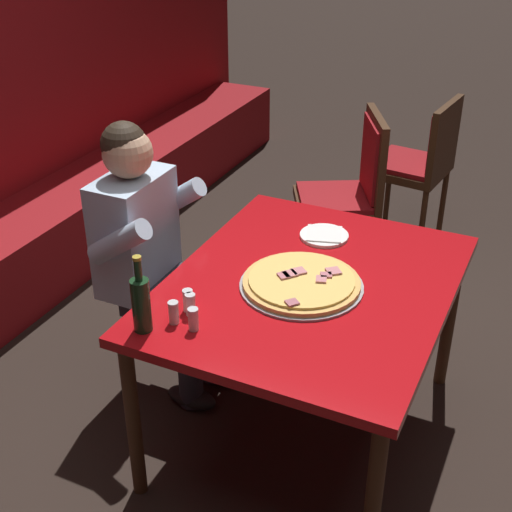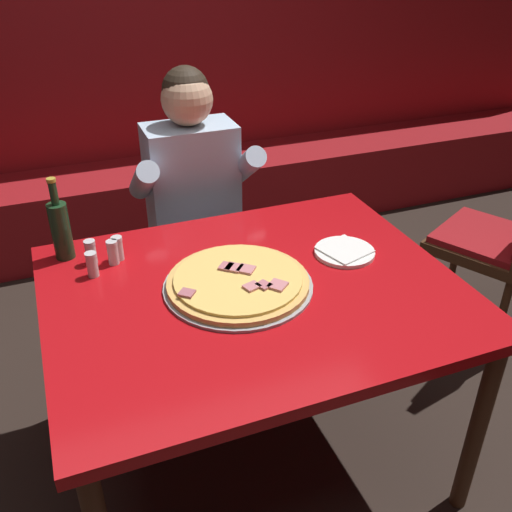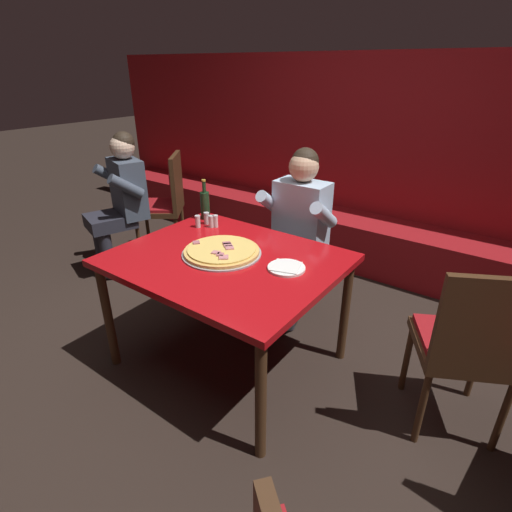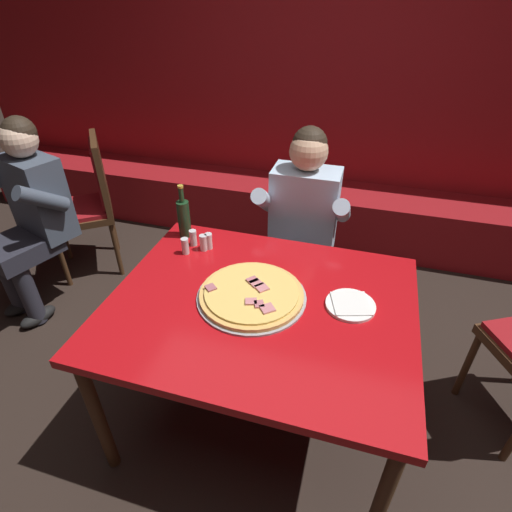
# 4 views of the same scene
# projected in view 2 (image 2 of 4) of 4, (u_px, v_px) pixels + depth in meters

# --- Properties ---
(ground_plane) EXTENTS (24.00, 24.00, 0.00)m
(ground_plane) POSITION_uv_depth(u_px,v_px,m) (254.00, 451.00, 2.20)
(ground_plane) COLOR black
(booth_wall_panel) EXTENTS (6.80, 0.16, 1.90)m
(booth_wall_panel) POSITION_uv_depth(u_px,v_px,m) (125.00, 75.00, 3.46)
(booth_wall_panel) COLOR maroon
(booth_wall_panel) RESTS_ON ground_plane
(booth_bench) EXTENTS (6.46, 0.48, 0.46)m
(booth_bench) POSITION_uv_depth(u_px,v_px,m) (147.00, 204.00, 3.57)
(booth_bench) COLOR maroon
(booth_bench) RESTS_ON ground_plane
(main_dining_table) EXTENTS (1.30, 1.05, 0.76)m
(main_dining_table) POSITION_uv_depth(u_px,v_px,m) (254.00, 306.00, 1.85)
(main_dining_table) COLOR #422816
(main_dining_table) RESTS_ON ground_plane
(pizza) EXTENTS (0.48, 0.48, 0.05)m
(pizza) POSITION_uv_depth(u_px,v_px,m) (238.00, 282.00, 1.80)
(pizza) COLOR #9E9EA3
(pizza) RESTS_ON main_dining_table
(plate_white_paper) EXTENTS (0.21, 0.21, 0.02)m
(plate_white_paper) POSITION_uv_depth(u_px,v_px,m) (345.00, 251.00, 1.98)
(plate_white_paper) COLOR white
(plate_white_paper) RESTS_ON main_dining_table
(beer_bottle) EXTENTS (0.07, 0.07, 0.29)m
(beer_bottle) POSITION_uv_depth(u_px,v_px,m) (61.00, 229.00, 1.91)
(beer_bottle) COLOR #19381E
(beer_bottle) RESTS_ON main_dining_table
(shaker_oregano) EXTENTS (0.04, 0.04, 0.09)m
(shaker_oregano) POSITION_uv_depth(u_px,v_px,m) (91.00, 253.00, 1.92)
(shaker_oregano) COLOR silver
(shaker_oregano) RESTS_ON main_dining_table
(shaker_red_pepper_flakes) EXTENTS (0.04, 0.04, 0.09)m
(shaker_red_pepper_flakes) POSITION_uv_depth(u_px,v_px,m) (118.00, 249.00, 1.94)
(shaker_red_pepper_flakes) COLOR silver
(shaker_red_pepper_flakes) RESTS_ON main_dining_table
(shaker_parmesan) EXTENTS (0.04, 0.04, 0.09)m
(shaker_parmesan) POSITION_uv_depth(u_px,v_px,m) (92.00, 266.00, 1.85)
(shaker_parmesan) COLOR silver
(shaker_parmesan) RESTS_ON main_dining_table
(shaker_black_pepper) EXTENTS (0.04, 0.04, 0.09)m
(shaker_black_pepper) POSITION_uv_depth(u_px,v_px,m) (113.00, 253.00, 1.91)
(shaker_black_pepper) COLOR silver
(shaker_black_pepper) RESTS_ON main_dining_table
(diner_seated_blue_shirt) EXTENTS (0.53, 0.53, 1.27)m
(diner_seated_blue_shirt) POSITION_uv_depth(u_px,v_px,m) (199.00, 207.00, 2.44)
(diner_seated_blue_shirt) COLOR black
(diner_seated_blue_shirt) RESTS_ON ground_plane
(dining_chair_near_right) EXTENTS (0.59, 0.59, 0.99)m
(dining_chair_near_right) POSITION_uv_depth(u_px,v_px,m) (508.00, 231.00, 2.52)
(dining_chair_near_right) COLOR #422816
(dining_chair_near_right) RESTS_ON ground_plane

